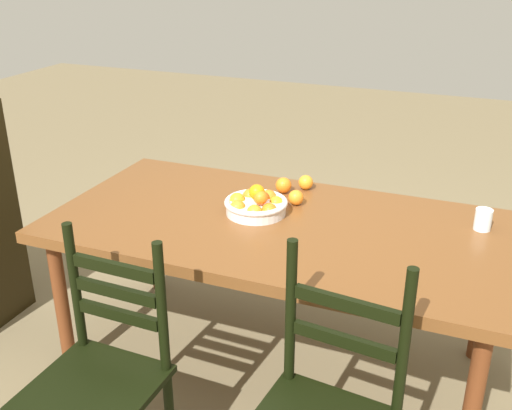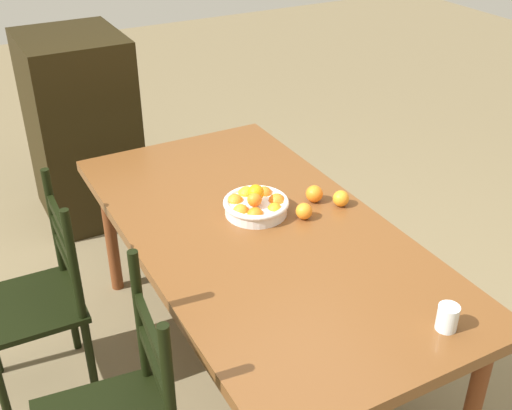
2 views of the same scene
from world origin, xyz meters
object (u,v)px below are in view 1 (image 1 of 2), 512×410
(orange_loose_1, at_px, (284,185))
(drinking_glass, at_px, (483,219))
(chair_near_window, at_px, (101,378))
(orange_loose_2, at_px, (305,182))
(fruit_bowl, at_px, (256,205))
(dining_table, at_px, (277,235))
(orange_loose_0, at_px, (296,198))

(orange_loose_1, distance_m, drinking_glass, 0.91)
(orange_loose_1, bearing_deg, drinking_glass, 175.43)
(chair_near_window, height_order, drinking_glass, chair_near_window)
(orange_loose_2, bearing_deg, orange_loose_1, 44.54)
(fruit_bowl, bearing_deg, orange_loose_1, -96.87)
(dining_table, distance_m, orange_loose_0, 0.23)
(dining_table, xyz_separation_m, chair_near_window, (0.33, 0.86, -0.22))
(orange_loose_0, relative_size, drinking_glass, 0.78)
(dining_table, bearing_deg, orange_loose_0, -94.24)
(chair_near_window, distance_m, drinking_glass, 1.63)
(dining_table, height_order, chair_near_window, chair_near_window)
(dining_table, relative_size, fruit_bowl, 6.95)
(chair_near_window, bearing_deg, orange_loose_0, 73.20)
(drinking_glass, bearing_deg, orange_loose_0, 3.11)
(chair_near_window, bearing_deg, drinking_glass, 45.19)
(orange_loose_0, bearing_deg, dining_table, 85.76)
(orange_loose_1, xyz_separation_m, orange_loose_2, (-0.08, -0.08, -0.00))
(dining_table, relative_size, drinking_glass, 21.53)
(dining_table, relative_size, orange_loose_2, 27.46)
(orange_loose_0, bearing_deg, orange_loose_1, -49.08)
(fruit_bowl, bearing_deg, orange_loose_0, -130.46)
(dining_table, relative_size, chair_near_window, 2.02)
(chair_near_window, relative_size, fruit_bowl, 3.44)
(chair_near_window, bearing_deg, dining_table, 70.14)
(chair_near_window, distance_m, fruit_bowl, 0.99)
(dining_table, relative_size, orange_loose_0, 27.68)
(drinking_glass, bearing_deg, dining_table, 16.77)
(fruit_bowl, height_order, orange_loose_1, fruit_bowl)
(dining_table, bearing_deg, orange_loose_1, -74.99)
(dining_table, bearing_deg, fruit_bowl, -21.47)
(dining_table, xyz_separation_m, fruit_bowl, (0.12, -0.05, 0.10))
(chair_near_window, distance_m, orange_loose_2, 1.34)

